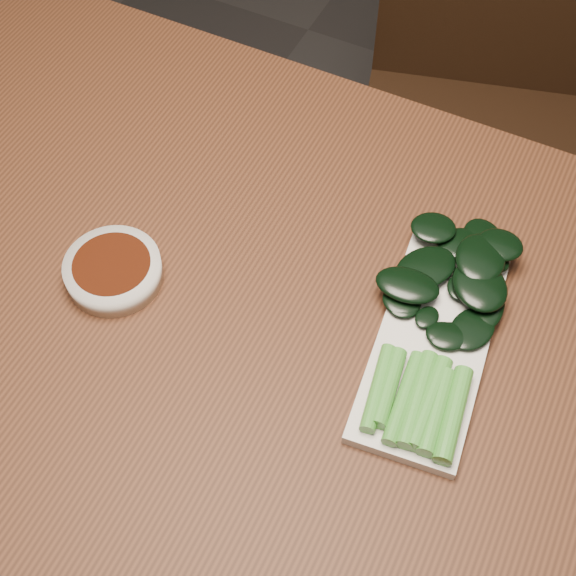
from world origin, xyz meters
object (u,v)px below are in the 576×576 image
(table, at_px, (259,348))
(chair_far, at_px, (491,112))
(gai_lan, at_px, (447,315))
(sauce_bowl, at_px, (113,270))
(serving_plate, at_px, (434,337))

(table, xyz_separation_m, chair_far, (0.10, 0.71, -0.19))
(gai_lan, bearing_deg, sauce_bowl, -163.90)
(chair_far, distance_m, sauce_bowl, 0.83)
(table, distance_m, gai_lan, 0.23)
(chair_far, relative_size, sauce_bowl, 8.02)
(table, xyz_separation_m, gai_lan, (0.19, 0.08, 0.10))
(table, relative_size, serving_plate, 4.52)
(serving_plate, bearing_deg, table, -162.64)
(table, height_order, serving_plate, serving_plate)
(sauce_bowl, bearing_deg, serving_plate, 13.30)
(serving_plate, bearing_deg, gai_lan, 78.05)
(table, distance_m, chair_far, 0.74)
(table, height_order, chair_far, chair_far)
(table, distance_m, sauce_bowl, 0.19)
(sauce_bowl, height_order, serving_plate, sauce_bowl)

